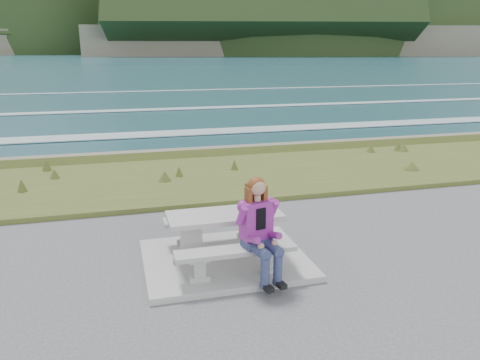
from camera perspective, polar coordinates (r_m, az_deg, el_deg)
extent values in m
cube|color=#999894|center=(7.72, -1.84, -9.68)|extent=(2.60, 2.10, 0.10)
cube|color=#999894|center=(7.59, -5.87, -9.47)|extent=(0.62, 0.12, 0.08)
cube|color=#999894|center=(7.47, -5.93, -7.43)|extent=(0.34, 0.09, 0.51)
cube|color=#999894|center=(7.36, -6.00, -5.32)|extent=(0.62, 0.12, 0.08)
cube|color=#999894|center=(7.81, 2.06, -8.64)|extent=(0.62, 0.12, 0.08)
cube|color=#999894|center=(7.70, 2.08, -6.64)|extent=(0.34, 0.09, 0.51)
cube|color=#999894|center=(7.59, 2.10, -4.58)|extent=(0.62, 0.12, 0.08)
cube|color=#999894|center=(7.43, -1.89, -4.38)|extent=(1.80, 0.75, 0.08)
cube|color=#999894|center=(6.97, -4.91, -11.87)|extent=(0.30, 0.12, 0.08)
cube|color=#999894|center=(6.91, -4.94, -10.76)|extent=(0.17, 0.09, 0.22)
cube|color=#999894|center=(6.84, -4.97, -9.64)|extent=(0.30, 0.12, 0.08)
cube|color=#999894|center=(7.21, 3.71, -10.85)|extent=(0.30, 0.12, 0.08)
cube|color=#999894|center=(7.15, 3.73, -9.77)|extent=(0.17, 0.09, 0.22)
cube|color=#999894|center=(7.08, 3.75, -8.68)|extent=(0.30, 0.12, 0.08)
cube|color=#999894|center=(6.91, -0.53, -8.61)|extent=(1.80, 0.35, 0.07)
cube|color=#999894|center=(8.23, -6.67, -7.44)|extent=(0.30, 0.12, 0.08)
cube|color=#999894|center=(8.17, -6.70, -6.47)|extent=(0.17, 0.09, 0.22)
cube|color=#999894|center=(8.11, -6.74, -5.49)|extent=(0.30, 0.12, 0.08)
cube|color=#999894|center=(8.43, 0.66, -6.74)|extent=(0.30, 0.12, 0.08)
cube|color=#999894|center=(8.37, 0.66, -5.79)|extent=(0.17, 0.09, 0.22)
cube|color=#999894|center=(8.32, 0.66, -4.83)|extent=(0.30, 0.12, 0.08)
cube|color=#999894|center=(8.17, -3.00, -4.68)|extent=(1.80, 0.35, 0.07)
cube|color=#3F5620|center=(12.37, -7.15, -0.13)|extent=(160.00, 4.50, 0.22)
cube|color=#6B6550|center=(15.16, -8.70, 2.78)|extent=(160.00, 0.80, 2.20)
plane|color=#225260|center=(436.83, -15.32, 14.61)|extent=(1600.00, 1600.00, 0.00)
cube|color=silver|center=(21.47, -10.39, 1.78)|extent=(220.00, 3.00, 0.06)
cube|color=silver|center=(29.29, -11.76, 5.44)|extent=(220.00, 2.00, 0.06)
cube|color=silver|center=(41.14, -12.85, 8.30)|extent=(220.00, 1.40, 0.06)
cube|color=silver|center=(59.04, -13.66, 10.42)|extent=(220.00, 1.00, 0.06)
cube|color=#6B6550|center=(361.60, 6.59, 16.34)|extent=(296.14, 193.70, 18.00)
ellipsoid|color=black|center=(361.64, 6.61, 16.81)|extent=(311.77, 210.10, 227.19)
cube|color=#6B6550|center=(534.39, 22.81, 15.06)|extent=(224.66, 148.06, 18.00)
ellipsoid|color=black|center=(534.42, 22.84, 15.38)|extent=(236.23, 161.33, 173.74)
cube|color=#6B6550|center=(448.46, -20.70, 15.35)|extent=(201.55, 149.04, 18.00)
ellipsoid|color=black|center=(448.49, -20.74, 15.73)|extent=(211.86, 162.91, 147.01)
cube|color=navy|center=(6.86, 3.02, -9.99)|extent=(0.56, 0.83, 0.58)
cube|color=purple|center=(6.84, 1.99, -4.83)|extent=(0.49, 0.35, 0.57)
sphere|color=tan|center=(6.66, 2.12, -0.88)|extent=(0.24, 0.24, 0.24)
sphere|color=maroon|center=(6.68, 2.01, -0.73)|extent=(0.26, 0.26, 0.26)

